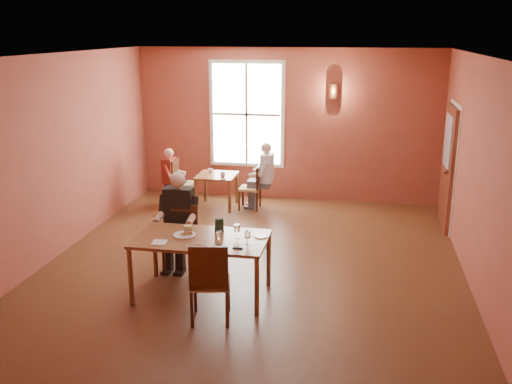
% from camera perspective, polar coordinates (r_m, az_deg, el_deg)
% --- Properties ---
extents(ground, '(6.00, 7.00, 0.01)m').
position_cam_1_polar(ground, '(8.45, -0.25, -7.23)').
color(ground, brown).
rests_on(ground, ground).
extents(wall_back, '(6.00, 0.04, 3.00)m').
position_cam_1_polar(wall_back, '(11.37, 3.10, 6.69)').
color(wall_back, brown).
rests_on(wall_back, ground).
extents(wall_front, '(6.00, 0.04, 3.00)m').
position_cam_1_polar(wall_front, '(4.75, -8.34, -6.86)').
color(wall_front, brown).
rests_on(wall_front, ground).
extents(wall_left, '(0.04, 7.00, 3.00)m').
position_cam_1_polar(wall_left, '(9.03, -19.34, 3.37)').
color(wall_left, brown).
rests_on(wall_left, ground).
extents(wall_right, '(0.04, 7.00, 3.00)m').
position_cam_1_polar(wall_right, '(7.99, 21.37, 1.62)').
color(wall_right, brown).
rests_on(wall_right, ground).
extents(ceiling, '(6.00, 7.00, 0.04)m').
position_cam_1_polar(ceiling, '(7.78, -0.28, 13.54)').
color(ceiling, white).
rests_on(ceiling, wall_back).
extents(window, '(1.36, 0.10, 1.96)m').
position_cam_1_polar(window, '(11.43, -0.94, 7.77)').
color(window, white).
rests_on(window, wall_back).
extents(door, '(0.12, 1.04, 2.10)m').
position_cam_1_polar(door, '(10.29, 18.59, 2.33)').
color(door, maroon).
rests_on(door, ground).
extents(wall_sconce, '(0.16, 0.16, 0.28)m').
position_cam_1_polar(wall_sconce, '(11.10, 7.76, 9.99)').
color(wall_sconce, brown).
rests_on(wall_sconce, wall_back).
extents(main_table, '(1.67, 0.94, 0.78)m').
position_cam_1_polar(main_table, '(7.42, -5.42, -7.41)').
color(main_table, brown).
rests_on(main_table, ground).
extents(chair_diner_main, '(0.41, 0.41, 0.94)m').
position_cam_1_polar(chair_diner_main, '(8.11, -7.58, -4.83)').
color(chair_diner_main, '#552C1A').
rests_on(chair_diner_main, ground).
extents(diner_main, '(0.54, 0.54, 1.34)m').
position_cam_1_polar(diner_main, '(8.01, -7.70, -3.55)').
color(diner_main, black).
rests_on(diner_main, ground).
extents(chair_empty, '(0.52, 0.52, 1.01)m').
position_cam_1_polar(chair_empty, '(6.76, -4.59, -8.81)').
color(chair_empty, '#462B16').
rests_on(chair_empty, ground).
extents(plate_food, '(0.35, 0.35, 0.04)m').
position_cam_1_polar(plate_food, '(7.36, -7.17, -4.23)').
color(plate_food, white).
rests_on(plate_food, main_table).
extents(sandwich, '(0.12, 0.12, 0.12)m').
position_cam_1_polar(sandwich, '(7.35, -6.82, -3.93)').
color(sandwich, tan).
rests_on(sandwich, main_table).
extents(goblet_a, '(0.09, 0.09, 0.19)m').
position_cam_1_polar(goblet_a, '(7.21, -1.92, -3.88)').
color(goblet_a, white).
rests_on(goblet_a, main_table).
extents(goblet_b, '(0.09, 0.09, 0.18)m').
position_cam_1_polar(goblet_b, '(7.01, -0.85, -4.51)').
color(goblet_b, white).
rests_on(goblet_b, main_table).
extents(goblet_c, '(0.09, 0.09, 0.19)m').
position_cam_1_polar(goblet_c, '(6.99, -3.69, -4.59)').
color(goblet_c, silver).
rests_on(goblet_c, main_table).
extents(menu_stand, '(0.12, 0.10, 0.19)m').
position_cam_1_polar(menu_stand, '(7.41, -3.69, -3.37)').
color(menu_stand, '#1C3523').
rests_on(menu_stand, main_table).
extents(knife, '(0.20, 0.07, 0.00)m').
position_cam_1_polar(knife, '(7.04, -6.29, -5.30)').
color(knife, white).
rests_on(knife, main_table).
extents(napkin, '(0.19, 0.19, 0.01)m').
position_cam_1_polar(napkin, '(7.19, -9.63, -4.98)').
color(napkin, white).
rests_on(napkin, main_table).
extents(side_plate, '(0.18, 0.18, 0.01)m').
position_cam_1_polar(side_plate, '(7.28, 0.51, -4.44)').
color(side_plate, white).
rests_on(side_plate, main_table).
extents(sunglasses, '(0.12, 0.04, 0.02)m').
position_cam_1_polar(sunglasses, '(6.89, -1.85, -5.63)').
color(sunglasses, black).
rests_on(sunglasses, main_table).
extents(second_table, '(0.73, 0.73, 0.64)m').
position_cam_1_polar(second_table, '(11.04, -3.92, 0.12)').
color(second_table, brown).
rests_on(second_table, ground).
extents(chair_diner_white, '(0.38, 0.38, 0.85)m').
position_cam_1_polar(chair_diner_white, '(10.87, -0.61, 0.49)').
color(chair_diner_white, brown).
rests_on(chair_diner_white, ground).
extents(diner_white, '(0.50, 0.50, 1.24)m').
position_cam_1_polar(diner_white, '(10.82, -0.46, 1.46)').
color(diner_white, silver).
rests_on(diner_white, ground).
extents(chair_diner_maroon, '(0.40, 0.40, 0.91)m').
position_cam_1_polar(chair_diner_maroon, '(11.18, -7.16, 0.95)').
color(chair_diner_maroon, brown).
rests_on(chair_diner_maroon, ground).
extents(diner_maroon, '(0.44, 0.44, 1.10)m').
position_cam_1_polar(diner_maroon, '(11.17, -7.33, 1.43)').
color(diner_maroon, '#57111A').
rests_on(diner_maroon, ground).
extents(cup_a, '(0.13, 0.13, 0.08)m').
position_cam_1_polar(cup_a, '(10.79, -3.35, 1.76)').
color(cup_a, white).
rests_on(cup_a, second_table).
extents(cup_b, '(0.12, 0.12, 0.09)m').
position_cam_1_polar(cup_b, '(11.10, -4.57, 2.14)').
color(cup_b, silver).
rests_on(cup_b, second_table).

